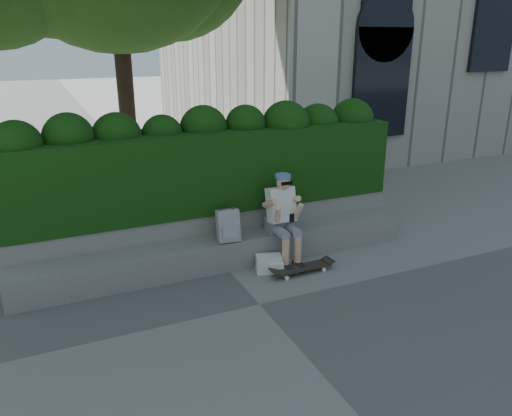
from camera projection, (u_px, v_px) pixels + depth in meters
name	position (u px, v px, depth m)	size (l,w,h in m)	color
ground	(259.00, 304.00, 6.44)	(80.00, 80.00, 0.00)	slate
bench_ledge	(225.00, 252.00, 7.45)	(6.00, 0.45, 0.45)	gray
planter_wall	(214.00, 232.00, 7.81)	(6.00, 0.50, 0.75)	gray
hedge	(207.00, 169.00, 7.69)	(6.00, 1.00, 1.20)	black
person	(283.00, 215.00, 7.46)	(0.40, 0.76, 1.38)	slate
skateboard	(302.00, 268.00, 7.28)	(0.90, 0.25, 0.09)	black
backpack_plaid	(228.00, 226.00, 7.22)	(0.32, 0.17, 0.47)	#B0B0B5
backpack_ground	(269.00, 264.00, 7.32)	(0.37, 0.26, 0.24)	silver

